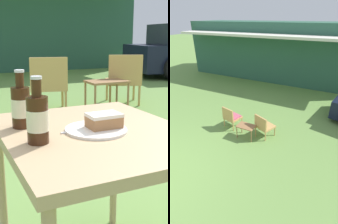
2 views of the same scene
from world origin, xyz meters
The scene contains 9 objects.
wicker_chair_cushioned centered at (0.85, 3.21, 0.43)m, with size 0.63×0.62×0.80m.
wicker_chair_plain centered at (2.10, 3.19, 0.43)m, with size 0.67×0.66×0.80m.
garden_side_table centered at (1.63, 2.88, 0.40)m, with size 0.58×0.37×0.45m.
patio_table centered at (0.00, 0.00, 0.66)m, with size 0.72×0.84×0.73m.
cake_on_plate centered at (0.02, -0.01, 0.76)m, with size 0.25×0.25×0.07m.
cola_bottle_near centered at (-0.25, 0.15, 0.82)m, with size 0.08×0.08×0.23m.
cola_bottle_far centered at (-0.25, -0.06, 0.82)m, with size 0.08×0.08×0.23m.
fork centered at (-0.05, 0.00, 0.74)m, with size 0.18×0.02×0.01m.
loose_bottle_cap centered at (0.00, -0.02, 0.74)m, with size 0.03×0.03×0.01m.
Camera 1 is at (-0.53, -1.06, 1.10)m, focal length 50.00 mm.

